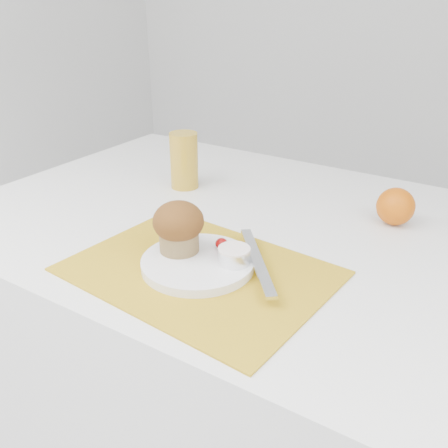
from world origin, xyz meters
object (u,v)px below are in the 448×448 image
Objects in this scene: juice_glass at (184,160)px; muffin at (179,226)px; plate at (198,263)px; table at (250,370)px; orange at (396,206)px.

juice_glass is 0.34m from muffin.
plate is 2.13× the size of muffin.
muffin is at bearing -100.09° from table.
table is 0.49m from orange.
orange is 0.43m from muffin.
juice_glass is 1.46× the size of muffin.
plate is at bearing -50.06° from juice_glass.
table is at bearing -19.65° from juice_glass.
plate is 0.07m from muffin.
juice_glass reaches higher than orange.
table is 6.43× the size of plate.
juice_glass is (-0.46, -0.06, 0.03)m from orange.
plate is (0.01, -0.21, 0.39)m from table.
table is 0.48m from muffin.
table is 13.73× the size of muffin.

